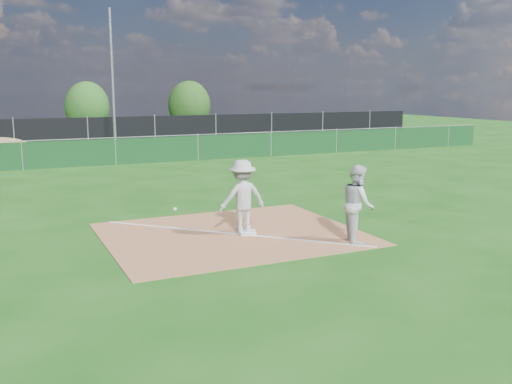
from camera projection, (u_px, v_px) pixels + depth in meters
ground at (142, 180)px, 21.89m from camera, size 90.00×90.00×0.00m
infield_dirt at (232, 234)px, 13.85m from camera, size 6.00×5.00×0.02m
foul_line at (232, 233)px, 13.85m from camera, size 5.01×5.01×0.01m
green_fence at (116, 152)px, 26.24m from camera, size 44.00×0.05×1.20m
black_fence at (88, 133)px, 33.32m from camera, size 46.00×0.04×1.80m
parking_lot at (77, 141)px, 37.95m from camera, size 46.00×9.00×0.01m
light_pole at (112, 79)px, 33.12m from camera, size 0.16×0.16×8.00m
first_base at (248, 232)px, 13.82m from camera, size 0.46×0.46×0.08m
play_at_first at (242, 197)px, 13.72m from camera, size 2.28×0.69×1.81m
runner at (358, 204)px, 13.06m from camera, size 0.94×1.05×1.80m
car_mid at (71, 131)px, 37.27m from camera, size 4.23×1.80×1.36m
car_right at (139, 129)px, 39.13m from camera, size 5.11×3.08×1.38m
tree_mid at (87, 107)px, 43.93m from camera, size 3.36×3.36×3.99m
tree_right at (189, 105)px, 46.65m from camera, size 3.43×3.43×4.07m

